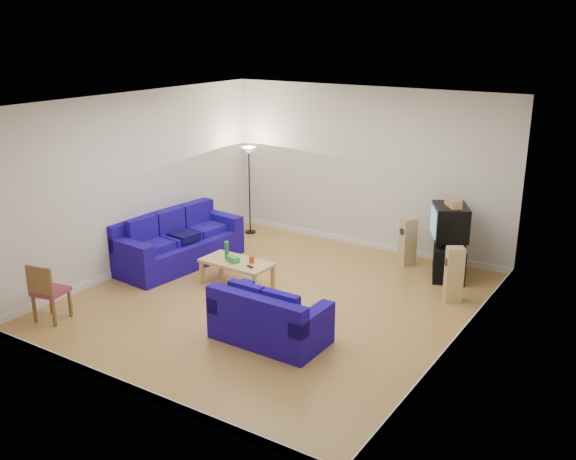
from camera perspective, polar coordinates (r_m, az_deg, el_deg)
The scene contains 16 objects.
room at distance 10.03m, azimuth -1.24°, elevation 1.83°, with size 6.01×6.51×3.21m.
sofa_three_seat at distance 12.20m, azimuth -9.93°, elevation -1.35°, with size 1.31×2.57×0.96m.
sofa_loveseat at distance 9.13m, azimuth -1.78°, elevation -8.16°, with size 1.61×0.92×0.80m.
coffee_table at distance 11.00m, azimuth -4.57°, elevation -3.04°, with size 1.26×0.66×0.45m.
bottle at distance 11.06m, azimuth -5.47°, elevation -1.79°, with size 0.07×0.07×0.31m, color #197233.
tissue_box at distance 10.95m, azimuth -4.91°, elevation -2.59°, with size 0.24×0.13×0.10m, color green.
red_canister at distance 10.86m, azimuth -3.25°, elevation -2.65°, with size 0.09×0.09×0.12m, color red.
remote at distance 10.69m, azimuth -3.39°, elevation -3.28°, with size 0.14×0.04×0.02m, color black.
tv_stand at distance 11.79m, azimuth 14.12°, elevation -2.61°, with size 0.98×0.54×0.60m, color black.
av_receiver at distance 11.62m, azimuth 14.21°, elevation -1.10°, with size 0.40×0.33×0.09m, color black.
television at distance 11.64m, azimuth 14.19°, elevation 0.71°, with size 0.86×0.95×0.60m.
centre_speaker at distance 11.47m, azimuth 14.48°, elevation 2.37°, with size 0.41×0.17×0.15m, color tan.
speaker_left at distance 12.12m, azimuth 10.61°, elevation -1.03°, with size 0.33×0.34×0.91m.
speaker_right at distance 10.68m, azimuth 14.53°, elevation -3.85°, with size 0.34×0.33×0.92m.
floor_lamp at distance 13.54m, azimuth -3.49°, elevation 6.01°, with size 0.32×0.32×1.87m.
dining_chair at distance 10.28m, azimuth -20.64°, elevation -4.99°, with size 0.53×0.53×0.93m.
Camera 1 is at (5.39, -8.00, 4.29)m, focal length 40.00 mm.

